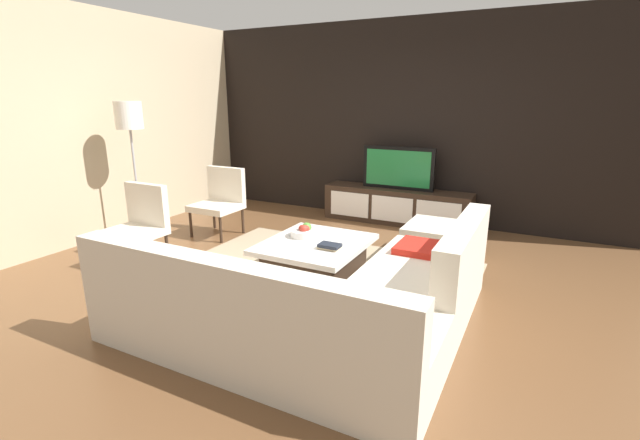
{
  "coord_description": "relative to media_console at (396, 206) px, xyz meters",
  "views": [
    {
      "loc": [
        1.84,
        -3.55,
        1.77
      ],
      "look_at": [
        -0.19,
        0.39,
        0.52
      ],
      "focal_mm": 24.76,
      "sensor_mm": 36.0,
      "label": 1
    }
  ],
  "objects": [
    {
      "name": "feature_wall_back",
      "position": [
        -0.0,
        0.3,
        1.15
      ],
      "size": [
        6.4,
        0.12,
        2.8
      ],
      "primitive_type": "cube",
      "color": "black",
      "rests_on": "ground"
    },
    {
      "name": "side_wall_left",
      "position": [
        -3.2,
        -2.2,
        1.15
      ],
      "size": [
        0.12,
        5.2,
        2.8
      ],
      "primitive_type": "cube",
      "color": "#C6B28E",
      "rests_on": "ground"
    },
    {
      "name": "media_console",
      "position": [
        0.0,
        0.0,
        0.0
      ],
      "size": [
        2.09,
        0.43,
        0.5
      ],
      "color": "#332319",
      "rests_on": "ground"
    },
    {
      "name": "accent_chair_near",
      "position": [
        -1.94,
        -2.82,
        0.24
      ],
      "size": [
        0.55,
        0.51,
        0.87
      ],
      "rotation": [
        0.0,
        0.0,
        0.08
      ],
      "color": "#332319",
      "rests_on": "ground"
    },
    {
      "name": "ottoman",
      "position": [
        0.88,
        -1.21,
        -0.05
      ],
      "size": [
        0.7,
        0.7,
        0.4
      ],
      "primitive_type": "cube",
      "color": "beige",
      "rests_on": "ground"
    },
    {
      "name": "ground_plane",
      "position": [
        -0.0,
        -2.4,
        -0.25
      ],
      "size": [
        14.0,
        14.0,
        0.0
      ],
      "primitive_type": "plane",
      "color": "brown"
    },
    {
      "name": "sectional_couch",
      "position": [
        0.52,
        -3.29,
        0.03
      ],
      "size": [
        2.47,
        2.32,
        0.82
      ],
      "color": "beige",
      "rests_on": "ground"
    },
    {
      "name": "area_rug",
      "position": [
        -0.1,
        -2.4,
        -0.24
      ],
      "size": [
        3.0,
        2.53,
        0.01
      ],
      "primitive_type": "cube",
      "color": "tan",
      "rests_on": "ground"
    },
    {
      "name": "coffee_table",
      "position": [
        -0.1,
        -2.3,
        -0.05
      ],
      "size": [
        0.95,
        1.07,
        0.38
      ],
      "color": "#332319",
      "rests_on": "ground"
    },
    {
      "name": "book_stack",
      "position": [
        0.12,
        -2.42,
        0.16
      ],
      "size": [
        0.21,
        0.16,
        0.05
      ],
      "color": "#CCB78C",
      "rests_on": "coffee_table"
    },
    {
      "name": "television",
      "position": [
        -0.0,
        0.0,
        0.55
      ],
      "size": [
        1.02,
        0.06,
        0.59
      ],
      "color": "black",
      "rests_on": "media_console"
    },
    {
      "name": "floor_lamp",
      "position": [
        -2.62,
        -2.24,
        1.19
      ],
      "size": [
        0.32,
        0.32,
        1.71
      ],
      "color": "#A5A5AA",
      "rests_on": "ground"
    },
    {
      "name": "fruit_bowl",
      "position": [
        -0.28,
        -2.19,
        0.18
      ],
      "size": [
        0.28,
        0.28,
        0.14
      ],
      "color": "silver",
      "rests_on": "coffee_table"
    },
    {
      "name": "accent_chair_far",
      "position": [
        -1.91,
        -1.53,
        0.24
      ],
      "size": [
        0.57,
        0.53,
        0.87
      ],
      "rotation": [
        0.0,
        0.0,
        0.15
      ],
      "color": "#332319",
      "rests_on": "ground"
    }
  ]
}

